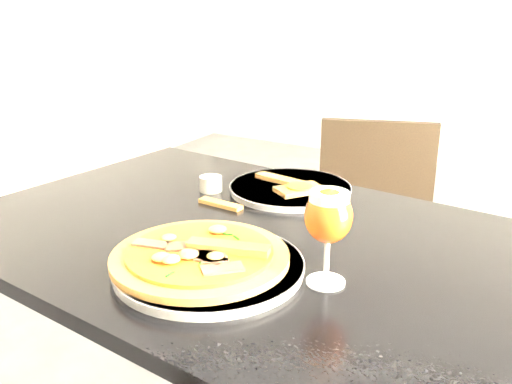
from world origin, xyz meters
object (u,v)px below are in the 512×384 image
Objects in this scene: beer_glass at (328,217)px; chair_far at (372,244)px; dining_table at (245,273)px; pizza at (201,255)px.

chair_far is at bearing 102.89° from beer_glass.
chair_far is at bearing 92.73° from dining_table.
dining_table is 0.73m from chair_far.
beer_glass is (0.19, -0.82, 0.41)m from chair_far.
beer_glass reaches higher than chair_far.
dining_table is 1.54× the size of chair_far.
pizza is 0.24m from beer_glass.
dining_table is at bearing 95.86° from pizza.
chair_far is 5.03× the size of beer_glass.
pizza reaches higher than dining_table.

